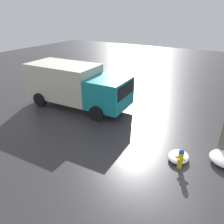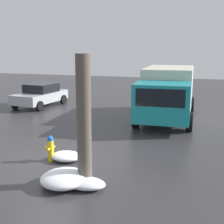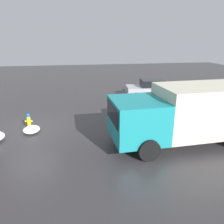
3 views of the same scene
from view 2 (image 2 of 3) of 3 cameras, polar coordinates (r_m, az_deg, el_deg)
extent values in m
plane|color=#333033|center=(10.79, -11.05, -8.73)|extent=(60.00, 60.00, 0.00)
cylinder|color=yellow|center=(10.67, -11.12, -6.94)|extent=(0.20, 0.20, 0.71)
cylinder|color=blue|center=(10.56, -11.21, -4.92)|extent=(0.21, 0.21, 0.07)
sphere|color=blue|center=(10.55, -11.22, -4.73)|extent=(0.17, 0.17, 0.17)
cylinder|color=yellow|center=(10.73, -11.81, -6.39)|extent=(0.12, 0.11, 0.11)
cylinder|color=yellow|center=(10.53, -11.60, -6.73)|extent=(0.11, 0.10, 0.09)
cylinder|color=yellow|center=(10.77, -10.69, -6.29)|extent=(0.11, 0.10, 0.09)
cylinder|color=brown|center=(8.36, -5.16, -1.75)|extent=(0.39, 0.39, 3.58)
cylinder|color=brown|center=(8.35, -4.82, 5.24)|extent=(0.45, 0.11, 0.36)
cube|color=teal|center=(14.31, 9.21, 1.85)|extent=(2.29, 2.55, 1.72)
cube|color=black|center=(13.17, 8.76, 2.54)|extent=(0.12, 2.07, 0.76)
cube|color=beige|center=(17.57, 10.40, 4.44)|extent=(4.60, 2.65, 2.21)
cylinder|color=black|center=(14.52, 13.99, -1.68)|extent=(0.91, 0.32, 0.90)
cylinder|color=black|center=(14.76, 4.39, -1.14)|extent=(0.91, 0.32, 0.90)
cylinder|color=black|center=(18.80, 14.31, 1.33)|extent=(0.91, 0.32, 0.90)
cylinder|color=black|center=(18.98, 6.85, 1.71)|extent=(0.91, 0.32, 0.90)
cube|color=#ADB2B7|center=(20.59, -13.04, 2.70)|extent=(4.02, 2.24, 0.60)
cube|color=black|center=(20.67, -12.80, 4.34)|extent=(2.01, 1.81, 0.54)
cylinder|color=black|center=(19.07, -13.10, 1.07)|extent=(0.62, 0.26, 0.60)
cylinder|color=black|center=(20.21, -17.30, 1.44)|extent=(0.62, 0.26, 0.60)
cylinder|color=black|center=(21.18, -8.90, 2.29)|extent=(0.62, 0.26, 0.60)
cylinder|color=black|center=(22.22, -12.92, 2.57)|extent=(0.62, 0.26, 0.60)
ellipsoid|color=white|center=(8.67, -5.12, -12.82)|extent=(0.73, 1.21, 0.28)
ellipsoid|color=white|center=(10.69, -8.35, -8.01)|extent=(0.86, 1.04, 0.29)
ellipsoid|color=white|center=(8.86, -8.72, -11.90)|extent=(1.36, 1.30, 0.41)
camera|label=1|loc=(14.64, -42.71, 16.80)|focal=35.00mm
camera|label=3|loc=(13.14, 48.75, 11.81)|focal=35.00mm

